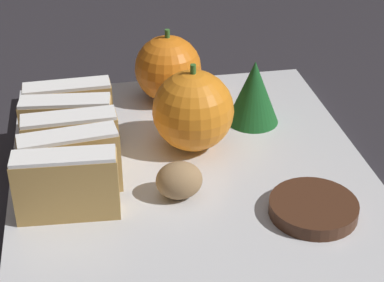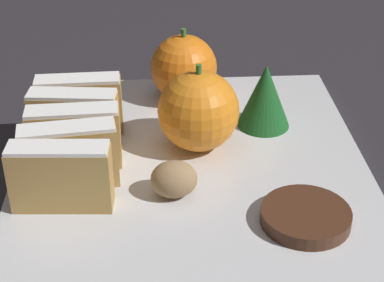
{
  "view_description": "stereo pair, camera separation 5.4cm",
  "coord_description": "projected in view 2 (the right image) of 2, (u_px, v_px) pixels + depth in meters",
  "views": [
    {
      "loc": [
        -0.08,
        -0.45,
        0.32
      ],
      "look_at": [
        0.0,
        0.0,
        0.04
      ],
      "focal_mm": 60.0,
      "sensor_mm": 36.0,
      "label": 1
    },
    {
      "loc": [
        -0.03,
        -0.46,
        0.32
      ],
      "look_at": [
        0.0,
        0.0,
        0.04
      ],
      "focal_mm": 60.0,
      "sensor_mm": 36.0,
      "label": 2
    }
  ],
  "objects": [
    {
      "name": "walnut",
      "position": [
        174.0,
        179.0,
        0.51
      ],
      "size": [
        0.04,
        0.03,
        0.03
      ],
      "color": "#9E7A51",
      "rests_on": "serving_platter"
    },
    {
      "name": "stollen_slice_front",
      "position": [
        61.0,
        177.0,
        0.49
      ],
      "size": [
        0.08,
        0.03,
        0.06
      ],
      "color": "tan",
      "rests_on": "serving_platter"
    },
    {
      "name": "stollen_slice_second",
      "position": [
        69.0,
        156.0,
        0.52
      ],
      "size": [
        0.08,
        0.03,
        0.06
      ],
      "color": "tan",
      "rests_on": "serving_platter"
    },
    {
      "name": "orange_near",
      "position": [
        199.0,
        111.0,
        0.57
      ],
      "size": [
        0.07,
        0.07,
        0.08
      ],
      "color": "orange",
      "rests_on": "serving_platter"
    },
    {
      "name": "serving_platter",
      "position": [
        192.0,
        177.0,
        0.55
      ],
      "size": [
        0.31,
        0.37,
        0.01
      ],
      "color": "silver",
      "rests_on": "ground_plane"
    },
    {
      "name": "stollen_slice_third",
      "position": [
        74.0,
        137.0,
        0.55
      ],
      "size": [
        0.08,
        0.03,
        0.06
      ],
      "color": "tan",
      "rests_on": "serving_platter"
    },
    {
      "name": "ground_plane",
      "position": [
        192.0,
        182.0,
        0.56
      ],
      "size": [
        6.0,
        6.0,
        0.0
      ],
      "primitive_type": "plane",
      "color": "#28262B"
    },
    {
      "name": "chocolate_cookie",
      "position": [
        306.0,
        216.0,
        0.49
      ],
      "size": [
        0.07,
        0.07,
        0.01
      ],
      "color": "#472819",
      "rests_on": "serving_platter"
    },
    {
      "name": "evergreen_sprig",
      "position": [
        265.0,
        96.0,
        0.6
      ],
      "size": [
        0.05,
        0.05,
        0.06
      ],
      "color": "#195623",
      "rests_on": "serving_platter"
    },
    {
      "name": "orange_far",
      "position": [
        188.0,
        68.0,
        0.65
      ],
      "size": [
        0.07,
        0.07,
        0.08
      ],
      "color": "orange",
      "rests_on": "serving_platter"
    },
    {
      "name": "stollen_slice_fourth",
      "position": [
        74.0,
        120.0,
        0.57
      ],
      "size": [
        0.08,
        0.03,
        0.06
      ],
      "color": "tan",
      "rests_on": "serving_platter"
    },
    {
      "name": "stollen_slice_fifth",
      "position": [
        79.0,
        105.0,
        0.6
      ],
      "size": [
        0.08,
        0.03,
        0.06
      ],
      "color": "tan",
      "rests_on": "serving_platter"
    }
  ]
}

